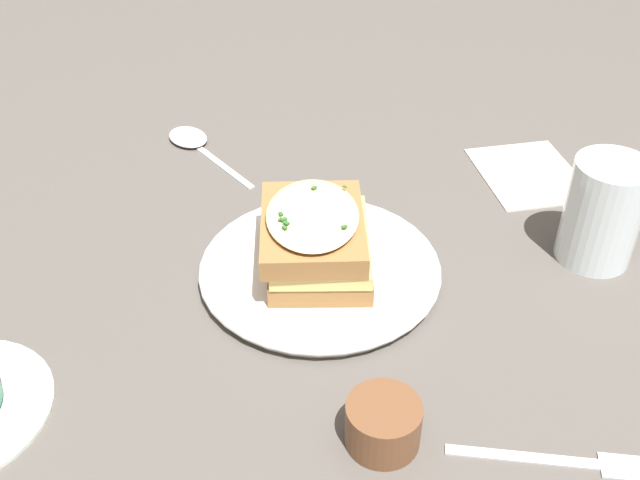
{
  "coord_description": "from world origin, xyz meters",
  "views": [
    {
      "loc": [
        0.45,
        -0.29,
        0.47
      ],
      "look_at": [
        -0.02,
        0.01,
        0.04
      ],
      "focal_mm": 42.0,
      "sensor_mm": 36.0,
      "label": 1
    }
  ],
  "objects_px": {
    "condiment_pot": "(383,424)",
    "dinner_plate": "(320,269)",
    "water_glass": "(603,212)",
    "spoon": "(192,140)",
    "fork": "(601,464)",
    "napkin": "(529,173)",
    "sandwich": "(318,238)"
  },
  "relations": [
    {
      "from": "condiment_pot",
      "to": "dinner_plate",
      "type": "bearing_deg",
      "value": 160.99
    },
    {
      "from": "water_glass",
      "to": "spoon",
      "type": "distance_m",
      "value": 0.49
    },
    {
      "from": "condiment_pot",
      "to": "spoon",
      "type": "bearing_deg",
      "value": 171.92
    },
    {
      "from": "fork",
      "to": "napkin",
      "type": "relative_size",
      "value": 1.13
    },
    {
      "from": "dinner_plate",
      "to": "sandwich",
      "type": "height_order",
      "value": "sandwich"
    },
    {
      "from": "water_glass",
      "to": "spoon",
      "type": "xyz_separation_m",
      "value": [
        -0.42,
        -0.24,
        -0.05
      ]
    },
    {
      "from": "sandwich",
      "to": "spoon",
      "type": "xyz_separation_m",
      "value": [
        -0.3,
        0.01,
        -0.04
      ]
    },
    {
      "from": "water_glass",
      "to": "condiment_pot",
      "type": "xyz_separation_m",
      "value": [
        0.07,
        -0.31,
        -0.03
      ]
    },
    {
      "from": "water_glass",
      "to": "spoon",
      "type": "relative_size",
      "value": 0.63
    },
    {
      "from": "water_glass",
      "to": "condiment_pot",
      "type": "distance_m",
      "value": 0.32
    },
    {
      "from": "dinner_plate",
      "to": "spoon",
      "type": "xyz_separation_m",
      "value": [
        -0.3,
        0.0,
        -0.0
      ]
    },
    {
      "from": "condiment_pot",
      "to": "fork",
      "type": "bearing_deg",
      "value": 49.04
    },
    {
      "from": "sandwich",
      "to": "napkin",
      "type": "bearing_deg",
      "value": 94.2
    },
    {
      "from": "dinner_plate",
      "to": "fork",
      "type": "xyz_separation_m",
      "value": [
        0.29,
        0.06,
        -0.01
      ]
    },
    {
      "from": "spoon",
      "to": "condiment_pot",
      "type": "xyz_separation_m",
      "value": [
        0.49,
        -0.07,
        0.01
      ]
    },
    {
      "from": "spoon",
      "to": "napkin",
      "type": "bearing_deg",
      "value": -48.93
    },
    {
      "from": "napkin",
      "to": "spoon",
      "type": "bearing_deg",
      "value": -132.91
    },
    {
      "from": "water_glass",
      "to": "condiment_pot",
      "type": "height_order",
      "value": "water_glass"
    },
    {
      "from": "sandwich",
      "to": "condiment_pot",
      "type": "distance_m",
      "value": 0.2
    },
    {
      "from": "dinner_plate",
      "to": "condiment_pot",
      "type": "distance_m",
      "value": 0.2
    },
    {
      "from": "water_glass",
      "to": "dinner_plate",
      "type": "bearing_deg",
      "value": -116.0
    },
    {
      "from": "spoon",
      "to": "condiment_pot",
      "type": "bearing_deg",
      "value": -104.11
    },
    {
      "from": "fork",
      "to": "condiment_pot",
      "type": "height_order",
      "value": "condiment_pot"
    },
    {
      "from": "sandwich",
      "to": "dinner_plate",
      "type": "bearing_deg",
      "value": 81.61
    },
    {
      "from": "sandwich",
      "to": "spoon",
      "type": "distance_m",
      "value": 0.3
    },
    {
      "from": "dinner_plate",
      "to": "napkin",
      "type": "height_order",
      "value": "dinner_plate"
    },
    {
      "from": "sandwich",
      "to": "water_glass",
      "type": "relative_size",
      "value": 1.47
    },
    {
      "from": "water_glass",
      "to": "fork",
      "type": "xyz_separation_m",
      "value": [
        0.17,
        -0.19,
        -0.05
      ]
    },
    {
      "from": "spoon",
      "to": "condiment_pot",
      "type": "distance_m",
      "value": 0.49
    },
    {
      "from": "dinner_plate",
      "to": "fork",
      "type": "bearing_deg",
      "value": 10.92
    },
    {
      "from": "fork",
      "to": "napkin",
      "type": "bearing_deg",
      "value": -178.1
    },
    {
      "from": "napkin",
      "to": "condiment_pot",
      "type": "xyz_separation_m",
      "value": [
        0.21,
        -0.37,
        0.02
      ]
    }
  ]
}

